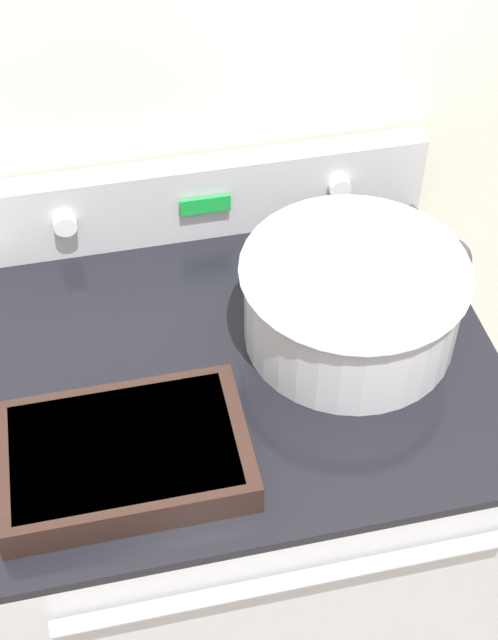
{
  "coord_description": "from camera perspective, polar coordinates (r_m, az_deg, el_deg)",
  "views": [
    {
      "loc": [
        -0.19,
        -0.59,
        2.02
      ],
      "look_at": [
        0.02,
        0.36,
        1.02
      ],
      "focal_mm": 50.0,
      "sensor_mm": 36.0,
      "label": 1
    }
  ],
  "objects": [
    {
      "name": "control_panel",
      "position": [
        1.61,
        -3.0,
        7.83
      ],
      "size": [
        0.82,
        0.07,
        0.15
      ],
      "color": "#BCBCC1",
      "rests_on": "stove_range"
    },
    {
      "name": "kitchen_wall",
      "position": [
        1.54,
        -3.73,
        15.62
      ],
      "size": [
        8.0,
        0.05,
        2.5
      ],
      "color": "silver",
      "rests_on": "ground_plane"
    },
    {
      "name": "ladle",
      "position": [
        1.59,
        12.57,
        3.97
      ],
      "size": [
        0.08,
        0.27,
        0.08
      ],
      "color": "#333338",
      "rests_on": "stove_range"
    },
    {
      "name": "stove_range",
      "position": [
        1.82,
        -0.51,
        -12.36
      ],
      "size": [
        0.82,
        0.72,
        0.96
      ],
      "color": "#BCBCC1",
      "rests_on": "ground_plane"
    },
    {
      "name": "mixing_bowl",
      "position": [
        1.41,
        6.62,
        1.46
      ],
      "size": [
        0.36,
        0.36,
        0.15
      ],
      "color": "silver",
      "rests_on": "stove_range"
    },
    {
      "name": "casserole_dish",
      "position": [
        1.29,
        -8.0,
        -8.52
      ],
      "size": [
        0.35,
        0.23,
        0.06
      ],
      "color": "black",
      "rests_on": "stove_range"
    }
  ]
}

